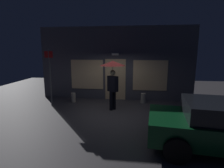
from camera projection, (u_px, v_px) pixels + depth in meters
The scene contains 6 objects.
ground_plane at pixel (110, 113), 7.57m from camera, with size 18.00×18.00×0.00m, color #423F44.
building_facade at pixel (116, 64), 9.50m from camera, with size 8.21×0.48×3.88m.
person_with_umbrella at pixel (113, 72), 7.66m from camera, with size 1.12×1.12×2.20m.
street_sign_post at pixel (50, 74), 8.32m from camera, with size 0.40×0.07×2.71m.
sidewalk_bollard at pixel (143, 98), 8.96m from camera, with size 0.26×0.26×0.50m, color #9E998E.
sidewalk_bollard_2 at pixel (73, 98), 9.09m from camera, with size 0.23×0.23×0.49m, color #B2A899.
Camera 1 is at (0.97, -7.14, 2.63)m, focal length 28.21 mm.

